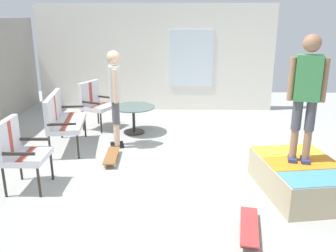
{
  "coord_description": "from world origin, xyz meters",
  "views": [
    {
      "loc": [
        -5.38,
        -0.04,
        2.37
      ],
      "look_at": [
        0.0,
        0.09,
        0.7
      ],
      "focal_mm": 38.0,
      "sensor_mm": 36.0,
      "label": 1
    }
  ],
  "objects_px": {
    "skate_ramp": "(303,178)",
    "skateboard_spare": "(249,226)",
    "patio_bench": "(61,116)",
    "person_skater": "(307,90)",
    "person_watching": "(115,91)",
    "patio_table": "(134,114)",
    "skateboard_by_bench": "(112,156)",
    "patio_chair_by_wall": "(18,148)",
    "patio_chair_near_house": "(94,101)"
  },
  "relations": [
    {
      "from": "skate_ramp",
      "to": "skateboard_spare",
      "type": "bearing_deg",
      "value": 137.13
    },
    {
      "from": "patio_bench",
      "to": "person_skater",
      "type": "bearing_deg",
      "value": -112.88
    },
    {
      "from": "skate_ramp",
      "to": "person_skater",
      "type": "bearing_deg",
      "value": 52.29
    },
    {
      "from": "person_watching",
      "to": "person_skater",
      "type": "distance_m",
      "value": 3.32
    },
    {
      "from": "person_watching",
      "to": "patio_table",
      "type": "bearing_deg",
      "value": -15.4
    },
    {
      "from": "patio_bench",
      "to": "person_skater",
      "type": "distance_m",
      "value": 4.22
    },
    {
      "from": "patio_table",
      "to": "skateboard_by_bench",
      "type": "relative_size",
      "value": 1.11
    },
    {
      "from": "patio_bench",
      "to": "skateboard_by_bench",
      "type": "relative_size",
      "value": 1.63
    },
    {
      "from": "patio_chair_by_wall",
      "to": "skateboard_by_bench",
      "type": "height_order",
      "value": "patio_chair_by_wall"
    },
    {
      "from": "patio_bench",
      "to": "person_watching",
      "type": "relative_size",
      "value": 0.73
    },
    {
      "from": "skate_ramp",
      "to": "patio_table",
      "type": "distance_m",
      "value": 3.73
    },
    {
      "from": "patio_table",
      "to": "skateboard_by_bench",
      "type": "bearing_deg",
      "value": 172.2
    },
    {
      "from": "skate_ramp",
      "to": "patio_bench",
      "type": "xyz_separation_m",
      "value": [
        1.66,
        3.88,
        0.39
      ]
    },
    {
      "from": "skateboard_by_bench",
      "to": "patio_chair_by_wall",
      "type": "bearing_deg",
      "value": 133.36
    },
    {
      "from": "skate_ramp",
      "to": "patio_table",
      "type": "relative_size",
      "value": 1.99
    },
    {
      "from": "person_watching",
      "to": "skateboard_spare",
      "type": "distance_m",
      "value": 3.53
    },
    {
      "from": "skate_ramp",
      "to": "patio_table",
      "type": "height_order",
      "value": "patio_table"
    },
    {
      "from": "patio_table",
      "to": "person_watching",
      "type": "relative_size",
      "value": 0.5
    },
    {
      "from": "patio_bench",
      "to": "person_watching",
      "type": "distance_m",
      "value": 1.09
    },
    {
      "from": "skate_ramp",
      "to": "person_skater",
      "type": "relative_size",
      "value": 1.05
    },
    {
      "from": "patio_chair_near_house",
      "to": "person_watching",
      "type": "distance_m",
      "value": 1.42
    },
    {
      "from": "skateboard_spare",
      "to": "skateboard_by_bench",
      "type": "bearing_deg",
      "value": 42.98
    },
    {
      "from": "patio_table",
      "to": "person_skater",
      "type": "xyz_separation_m",
      "value": [
        -2.54,
        -2.59,
        1.05
      ]
    },
    {
      "from": "skate_ramp",
      "to": "person_watching",
      "type": "xyz_separation_m",
      "value": [
        1.77,
        2.89,
        0.83
      ]
    },
    {
      "from": "person_skater",
      "to": "skateboard_spare",
      "type": "xyz_separation_m",
      "value": [
        -1.06,
        0.86,
        -1.36
      ]
    },
    {
      "from": "person_watching",
      "to": "skateboard_spare",
      "type": "xyz_separation_m",
      "value": [
        -2.77,
        -1.96,
        -0.97
      ]
    },
    {
      "from": "person_watching",
      "to": "skateboard_spare",
      "type": "relative_size",
      "value": 2.18
    },
    {
      "from": "patio_table",
      "to": "skateboard_by_bench",
      "type": "distance_m",
      "value": 1.56
    },
    {
      "from": "patio_chair_near_house",
      "to": "skateboard_spare",
      "type": "distance_m",
      "value": 4.77
    },
    {
      "from": "patio_chair_by_wall",
      "to": "skateboard_by_bench",
      "type": "distance_m",
      "value": 1.61
    },
    {
      "from": "person_skater",
      "to": "skateboard_by_bench",
      "type": "relative_size",
      "value": 2.11
    },
    {
      "from": "skate_ramp",
      "to": "person_watching",
      "type": "bearing_deg",
      "value": 58.52
    },
    {
      "from": "patio_chair_near_house",
      "to": "patio_chair_by_wall",
      "type": "xyz_separation_m",
      "value": [
        -2.9,
        0.42,
        0.0
      ]
    },
    {
      "from": "patio_chair_by_wall",
      "to": "skateboard_spare",
      "type": "bearing_deg",
      "value": -108.89
    },
    {
      "from": "person_watching",
      "to": "person_skater",
      "type": "bearing_deg",
      "value": -121.3
    },
    {
      "from": "skate_ramp",
      "to": "patio_chair_by_wall",
      "type": "bearing_deg",
      "value": 89.44
    },
    {
      "from": "skate_ramp",
      "to": "person_watching",
      "type": "distance_m",
      "value": 3.49
    },
    {
      "from": "patio_bench",
      "to": "person_skater",
      "type": "relative_size",
      "value": 0.77
    },
    {
      "from": "person_watching",
      "to": "skateboard_by_bench",
      "type": "relative_size",
      "value": 2.22
    },
    {
      "from": "skateboard_by_bench",
      "to": "skateboard_spare",
      "type": "bearing_deg",
      "value": -137.02
    },
    {
      "from": "patio_chair_near_house",
      "to": "skateboard_by_bench",
      "type": "distance_m",
      "value": 2.05
    },
    {
      "from": "patio_chair_near_house",
      "to": "person_watching",
      "type": "height_order",
      "value": "person_watching"
    },
    {
      "from": "person_watching",
      "to": "person_skater",
      "type": "xyz_separation_m",
      "value": [
        -1.71,
        -2.82,
        0.39
      ]
    },
    {
      "from": "patio_chair_near_house",
      "to": "person_skater",
      "type": "relative_size",
      "value": 0.6
    },
    {
      "from": "patio_table",
      "to": "skate_ramp",
      "type": "bearing_deg",
      "value": -134.26
    },
    {
      "from": "patio_bench",
      "to": "patio_chair_by_wall",
      "type": "height_order",
      "value": "same"
    },
    {
      "from": "patio_chair_near_house",
      "to": "skateboard_spare",
      "type": "xyz_separation_m",
      "value": [
        -3.94,
        -2.63,
        -0.53
      ]
    },
    {
      "from": "patio_table",
      "to": "skateboard_spare",
      "type": "relative_size",
      "value": 1.09
    },
    {
      "from": "patio_table",
      "to": "person_skater",
      "type": "bearing_deg",
      "value": -134.43
    },
    {
      "from": "skate_ramp",
      "to": "patio_bench",
      "type": "distance_m",
      "value": 4.24
    }
  ]
}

